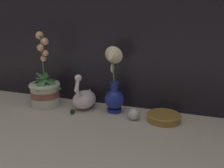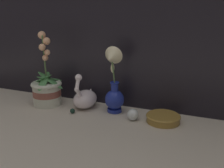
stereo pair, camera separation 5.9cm
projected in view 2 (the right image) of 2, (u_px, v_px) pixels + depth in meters
name	position (u px, v px, depth m)	size (l,w,h in m)	color
ground_plane	(96.00, 120.00, 1.21)	(2.80, 2.80, 0.00)	#BCB2A3
orchid_potted_plant	(47.00, 89.00, 1.38)	(0.19, 0.20, 0.39)	beige
swan_figurine	(85.00, 98.00, 1.35)	(0.11, 0.19, 0.19)	white
blue_vase	(114.00, 87.00, 1.26)	(0.10, 0.13, 0.33)	navy
glass_sphere	(133.00, 115.00, 1.20)	(0.05, 0.05, 0.05)	silver
amber_dish	(163.00, 118.00, 1.18)	(0.16, 0.16, 0.03)	olive
glass_bauble	(72.00, 111.00, 1.28)	(0.02, 0.02, 0.02)	#142D23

